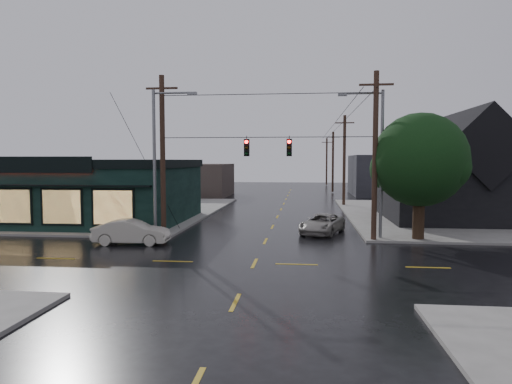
# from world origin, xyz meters

# --- Properties ---
(ground_plane) EXTENTS (160.00, 160.00, 0.00)m
(ground_plane) POSITION_xyz_m (0.00, 0.00, 0.00)
(ground_plane) COLOR black
(sidewalk_nw) EXTENTS (28.00, 28.00, 0.15)m
(sidewalk_nw) POSITION_xyz_m (-20.00, 20.00, 0.07)
(sidewalk_nw) COLOR slate
(sidewalk_nw) RESTS_ON ground
(sidewalk_ne) EXTENTS (28.00, 28.00, 0.15)m
(sidewalk_ne) POSITION_xyz_m (20.00, 20.00, 0.07)
(sidewalk_ne) COLOR slate
(sidewalk_ne) RESTS_ON ground
(pizza_shop) EXTENTS (16.30, 12.34, 4.90)m
(pizza_shop) POSITION_xyz_m (-15.00, 12.94, 2.56)
(pizza_shop) COLOR black
(pizza_shop) RESTS_ON ground
(ne_building) EXTENTS (12.60, 11.60, 8.75)m
(ne_building) POSITION_xyz_m (15.00, 17.00, 4.47)
(ne_building) COLOR black
(ne_building) RESTS_ON ground
(corner_tree) EXTENTS (5.64, 5.64, 7.60)m
(corner_tree) POSITION_xyz_m (9.21, 7.00, 4.90)
(corner_tree) COLOR black
(corner_tree) RESTS_ON ground
(utility_pole_nw) EXTENTS (2.00, 0.32, 10.15)m
(utility_pole_nw) POSITION_xyz_m (-6.50, 6.50, 0.00)
(utility_pole_nw) COLOR #362318
(utility_pole_nw) RESTS_ON ground
(utility_pole_ne) EXTENTS (2.00, 0.32, 10.15)m
(utility_pole_ne) POSITION_xyz_m (6.50, 6.50, 0.00)
(utility_pole_ne) COLOR #362318
(utility_pole_ne) RESTS_ON ground
(utility_pole_far_a) EXTENTS (2.00, 0.32, 9.65)m
(utility_pole_far_a) POSITION_xyz_m (6.50, 28.00, 0.00)
(utility_pole_far_a) COLOR #362318
(utility_pole_far_a) RESTS_ON ground
(utility_pole_far_b) EXTENTS (2.00, 0.32, 9.15)m
(utility_pole_far_b) POSITION_xyz_m (6.50, 48.00, 0.00)
(utility_pole_far_b) COLOR #362318
(utility_pole_far_b) RESTS_ON ground
(utility_pole_far_c) EXTENTS (2.00, 0.32, 9.15)m
(utility_pole_far_c) POSITION_xyz_m (6.50, 68.00, 0.00)
(utility_pole_far_c) COLOR #362318
(utility_pole_far_c) RESTS_ON ground
(span_signal_assembly) EXTENTS (13.00, 0.48, 1.23)m
(span_signal_assembly) POSITION_xyz_m (0.10, 6.50, 5.70)
(span_signal_assembly) COLOR black
(span_signal_assembly) RESTS_ON ground
(streetlight_nw) EXTENTS (5.40, 0.30, 9.15)m
(streetlight_nw) POSITION_xyz_m (-6.80, 5.80, 0.00)
(streetlight_nw) COLOR slate
(streetlight_nw) RESTS_ON ground
(streetlight_ne) EXTENTS (5.40, 0.30, 9.15)m
(streetlight_ne) POSITION_xyz_m (7.00, 7.20, 0.00)
(streetlight_ne) COLOR slate
(streetlight_ne) RESTS_ON ground
(bg_building_west) EXTENTS (12.00, 10.00, 4.40)m
(bg_building_west) POSITION_xyz_m (-14.00, 40.00, 2.20)
(bg_building_west) COLOR #423330
(bg_building_west) RESTS_ON ground
(bg_building_east) EXTENTS (14.00, 12.00, 5.60)m
(bg_building_east) POSITION_xyz_m (16.00, 45.00, 2.80)
(bg_building_east) COLOR #292A2F
(bg_building_east) RESTS_ON ground
(sedan_cream) EXTENTS (4.48, 1.83, 1.44)m
(sedan_cream) POSITION_xyz_m (-7.69, 4.14, 0.72)
(sedan_cream) COLOR #B2AD9C
(sedan_cream) RESTS_ON ground
(suv_silver) EXTENTS (3.55, 5.13, 1.30)m
(suv_silver) POSITION_xyz_m (3.52, 9.31, 0.65)
(suv_silver) COLOR gray
(suv_silver) RESTS_ON ground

